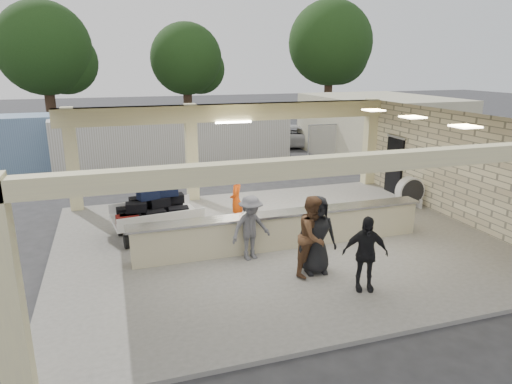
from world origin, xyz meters
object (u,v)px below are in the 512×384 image
object	(u,v)px
baggage_counter	(283,230)
passenger_d	(317,235)
luggage_cart	(154,212)
car_white_a	(297,136)
car_white_b	(381,132)
baggage_handler	(236,200)
car_dark	(258,133)
drum_fan	(410,191)
passenger_b	(365,253)
container_white	(176,140)
passenger_a	(313,236)
passenger_c	(251,228)

from	to	relation	value
baggage_counter	passenger_d	size ratio (longest dim) A/B	4.35
luggage_cart	passenger_d	distance (m)	4.89
car_white_a	car_white_b	size ratio (longest dim) A/B	1.06
baggage_counter	car_white_b	distance (m)	18.73
baggage_counter	car_white_a	distance (m)	15.76
car_white_a	car_white_b	bearing A→B (deg)	-75.07
baggage_handler	car_dark	bearing A→B (deg)	-177.65
drum_fan	passenger_b	world-z (taller)	passenger_b
baggage_counter	drum_fan	world-z (taller)	drum_fan
passenger_d	container_white	distance (m)	13.57
drum_fan	passenger_a	xyz separation A→B (m)	(-5.32, -3.66, 0.38)
baggage_handler	passenger_a	xyz separation A→B (m)	(0.81, -3.80, 0.16)
passenger_a	car_white_a	distance (m)	17.37
luggage_cart	passenger_b	distance (m)	6.13
passenger_a	passenger_d	xyz separation A→B (m)	(0.12, 0.07, -0.01)
car_white_b	car_dark	distance (m)	7.84
drum_fan	car_white_a	distance (m)	12.52
passenger_b	car_dark	bearing A→B (deg)	97.03
car_white_a	luggage_cart	bearing A→B (deg)	158.70
passenger_c	container_white	xyz separation A→B (m)	(-0.06, 12.31, 0.31)
baggage_counter	luggage_cart	xyz separation A→B (m)	(-3.24, 1.80, 0.27)
luggage_cart	baggage_handler	size ratio (longest dim) A/B	1.61
passenger_b	baggage_counter	bearing A→B (deg)	124.32
passenger_d	container_white	size ratio (longest dim) A/B	0.16
baggage_handler	container_white	size ratio (longest dim) A/B	0.14
drum_fan	passenger_d	world-z (taller)	passenger_d
passenger_a	passenger_b	size ratio (longest dim) A/B	1.13
luggage_cart	car_dark	bearing A→B (deg)	53.84
passenger_b	car_dark	world-z (taller)	passenger_b
passenger_d	car_white_b	size ratio (longest dim) A/B	0.43
car_white_a	container_white	xyz separation A→B (m)	(-7.59, -2.56, 0.59)
drum_fan	car_white_b	bearing A→B (deg)	61.30
baggage_handler	car_white_a	bearing A→B (deg)	172.88
luggage_cart	container_white	xyz separation A→B (m)	(2.11, 10.01, 0.39)
drum_fan	car_white_b	world-z (taller)	car_white_b
passenger_c	car_white_b	bearing A→B (deg)	33.58
passenger_c	passenger_d	world-z (taller)	passenger_d
baggage_handler	car_white_b	bearing A→B (deg)	156.53
car_dark	car_white_a	bearing A→B (deg)	-125.35
drum_fan	car_white_a	xyz separation A→B (m)	(1.08, 12.48, -0.02)
baggage_counter	passenger_c	world-z (taller)	passenger_c
baggage_handler	passenger_b	bearing A→B (deg)	40.97
baggage_counter	car_dark	xyz separation A→B (m)	(4.48, 15.80, 0.15)
baggage_handler	passenger_a	world-z (taller)	passenger_a
container_white	passenger_d	bearing A→B (deg)	-89.04
passenger_d	car_white_a	world-z (taller)	passenger_d
luggage_cart	passenger_c	bearing A→B (deg)	-54.01
luggage_cart	baggage_handler	xyz separation A→B (m)	(2.49, 0.23, 0.04)
passenger_a	container_white	bearing A→B (deg)	60.77
container_white	baggage_handler	bearing A→B (deg)	-92.32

